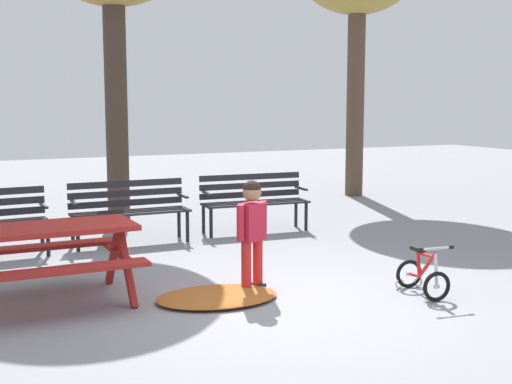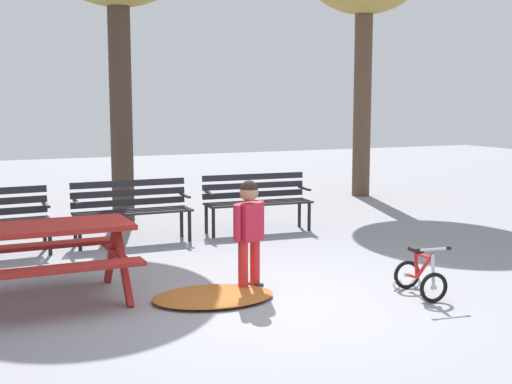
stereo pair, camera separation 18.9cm
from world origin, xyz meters
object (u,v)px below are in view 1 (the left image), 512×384
at_px(park_bench_right, 253,197).
at_px(child_standing, 252,226).
at_px(picnic_table, 38,244).
at_px(park_bench_left, 129,206).
at_px(kids_bicycle, 422,275).

bearing_deg(park_bench_right, child_standing, -115.74).
relative_size(picnic_table, park_bench_left, 1.13).
bearing_deg(park_bench_left, picnic_table, -122.17).
xyz_separation_m(park_bench_right, child_standing, (-1.41, -2.93, 0.17)).
relative_size(park_bench_right, child_standing, 1.42).
bearing_deg(park_bench_left, child_standing, -80.27).
distance_m(park_bench_right, child_standing, 3.25).
bearing_deg(park_bench_left, kids_bicycle, -62.25).
bearing_deg(picnic_table, child_standing, -11.60).
height_order(park_bench_right, child_standing, child_standing).
height_order(picnic_table, park_bench_left, park_bench_left).
bearing_deg(child_standing, park_bench_left, 99.73).
distance_m(picnic_table, park_bench_left, 2.91).
distance_m(park_bench_right, kids_bicycle, 3.82).
bearing_deg(child_standing, park_bench_right, 64.26).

